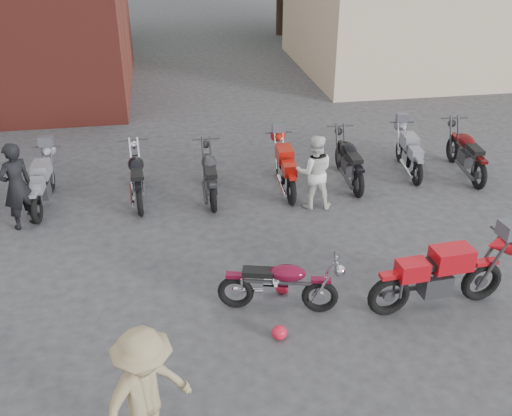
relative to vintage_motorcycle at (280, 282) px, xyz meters
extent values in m
plane|color=#313033|center=(0.41, -0.83, -0.53)|extent=(90.00, 90.00, 0.00)
cube|color=tan|center=(8.91, 14.17, 1.22)|extent=(10.00, 8.00, 3.50)
ellipsoid|color=red|center=(-0.15, -0.67, -0.42)|extent=(0.26, 0.26, 0.21)
imported|color=black|center=(-4.47, 3.45, 0.36)|extent=(0.77, 0.74, 1.77)
imported|color=silver|center=(1.41, 3.30, 0.27)|extent=(0.86, 0.72, 1.60)
imported|color=#8F7E58|center=(-2.01, -2.37, 0.37)|extent=(1.33, 1.23, 1.79)
camera|label=1|loc=(-1.59, -7.06, 5.15)|focal=40.00mm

